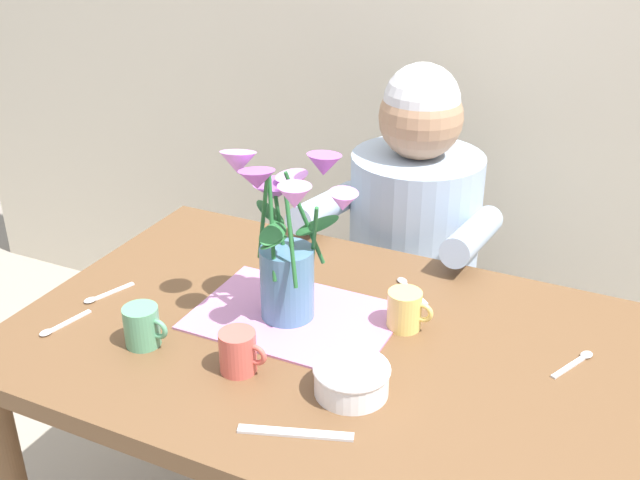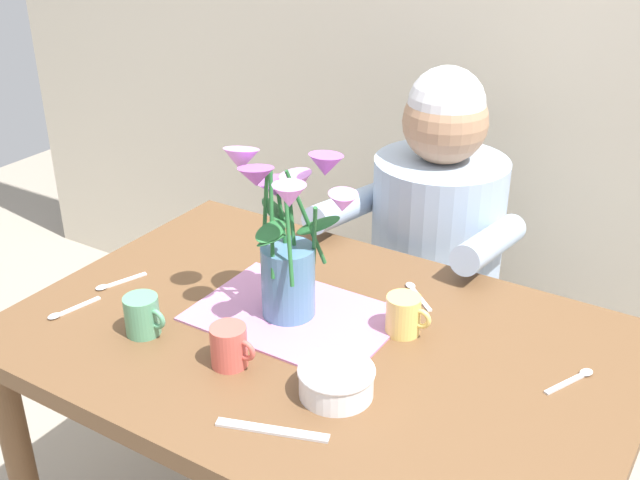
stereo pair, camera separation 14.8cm
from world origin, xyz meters
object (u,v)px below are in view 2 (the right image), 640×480
(seated_person, at_px, (433,279))
(ceramic_mug, at_px, (143,315))
(coffee_cup, at_px, (230,346))
(flower_vase, at_px, (288,241))
(tea_cup, at_px, (404,315))
(ceramic_bowl, at_px, (336,380))
(dinner_knife, at_px, (272,430))

(seated_person, height_order, ceramic_mug, seated_person)
(coffee_cup, bearing_deg, flower_vase, 91.20)
(ceramic_mug, bearing_deg, tea_cup, 32.18)
(ceramic_bowl, distance_m, tea_cup, 0.24)
(dinner_knife, bearing_deg, tea_cup, 63.29)
(flower_vase, relative_size, ceramic_mug, 3.80)
(flower_vase, relative_size, ceramic_bowl, 2.60)
(ceramic_bowl, bearing_deg, tea_cup, 87.02)
(ceramic_bowl, bearing_deg, flower_vase, 141.51)
(tea_cup, xyz_separation_m, ceramic_mug, (-0.43, -0.27, 0.00))
(dinner_knife, bearing_deg, flower_vase, 100.58)
(flower_vase, height_order, coffee_cup, flower_vase)
(seated_person, bearing_deg, dinner_knife, -79.37)
(ceramic_mug, bearing_deg, seated_person, 71.19)
(tea_cup, relative_size, ceramic_mug, 1.00)
(ceramic_bowl, height_order, dinner_knife, ceramic_bowl)
(flower_vase, distance_m, coffee_cup, 0.24)
(ceramic_bowl, distance_m, dinner_knife, 0.15)
(flower_vase, bearing_deg, seated_person, 83.60)
(tea_cup, bearing_deg, ceramic_mug, -147.82)
(ceramic_bowl, xyz_separation_m, ceramic_mug, (-0.42, -0.04, 0.01))
(seated_person, relative_size, flower_vase, 3.21)
(tea_cup, bearing_deg, seated_person, 107.18)
(flower_vase, bearing_deg, coffee_cup, -88.80)
(ceramic_bowl, bearing_deg, coffee_cup, -172.32)
(coffee_cup, bearing_deg, ceramic_bowl, 7.68)
(ceramic_mug, bearing_deg, ceramic_bowl, 4.82)
(dinner_knife, relative_size, tea_cup, 2.04)
(dinner_knife, xyz_separation_m, ceramic_mug, (-0.38, 0.10, 0.04))
(tea_cup, bearing_deg, coffee_cup, -130.11)
(flower_vase, xyz_separation_m, coffee_cup, (0.00, -0.20, -0.13))
(flower_vase, bearing_deg, dinner_knife, -60.39)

